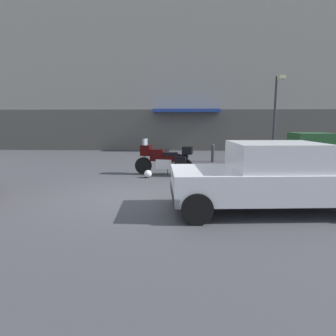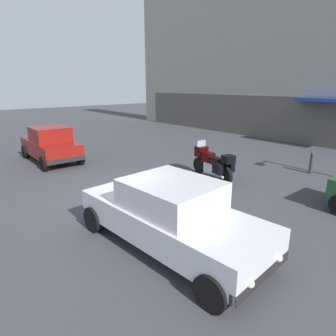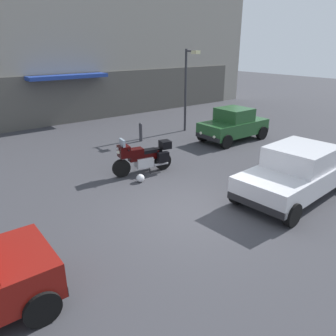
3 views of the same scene
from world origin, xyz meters
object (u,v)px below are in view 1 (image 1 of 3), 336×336
object	(u,v)px
motorcycle	(165,159)
bollard_curbside	(213,153)
car_sedan_far	(273,177)
car_compact_side	(310,153)
streetlamp_curbside	(276,109)
helmet	(148,174)

from	to	relation	value
motorcycle	bollard_curbside	xyz separation A→B (m)	(2.21, 3.53, -0.14)
car_sedan_far	car_compact_side	xyz separation A→B (m)	(3.13, 5.34, -0.01)
motorcycle	bollard_curbside	world-z (taller)	motorcycle
car_sedan_far	streetlamp_curbside	world-z (taller)	streetlamp_curbside
helmet	motorcycle	bearing A→B (deg)	47.59
car_compact_side	helmet	bearing A→B (deg)	14.13
helmet	car_sedan_far	distance (m)	5.03
helmet	car_sedan_far	size ratio (longest dim) A/B	0.06
car_sedan_far	helmet	bearing A→B (deg)	126.45
motorcycle	bollard_curbside	bearing A→B (deg)	-111.64
streetlamp_curbside	bollard_curbside	distance (m)	3.67
car_compact_side	streetlamp_curbside	size ratio (longest dim) A/B	0.84
motorcycle	streetlamp_curbside	distance (m)	6.65
car_compact_side	streetlamp_curbside	world-z (taller)	streetlamp_curbside
helmet	streetlamp_curbside	xyz separation A→B (m)	(5.80, 4.26, 2.44)
car_sedan_far	bollard_curbside	xyz separation A→B (m)	(-0.44, 7.97, -0.31)
bollard_curbside	car_compact_side	bearing A→B (deg)	-36.41
car_sedan_far	car_compact_side	size ratio (longest dim) A/B	1.34
helmet	car_sedan_far	world-z (taller)	car_sedan_far
motorcycle	car_sedan_far	distance (m)	5.17
motorcycle	car_compact_side	world-z (taller)	car_compact_side
bollard_curbside	streetlamp_curbside	bearing A→B (deg)	1.81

